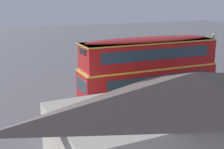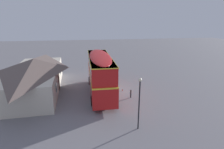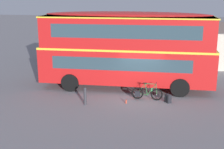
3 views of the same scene
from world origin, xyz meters
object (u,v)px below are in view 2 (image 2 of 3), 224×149
(street_lamp, at_px, (139,98))
(kerb_bollard, at_px, (131,94))
(backpack_on_ground, at_px, (115,83))
(touring_bicycle, at_px, (115,86))
(double_decker_bus, at_px, (100,73))
(water_bottle_red_squeeze, at_px, (122,90))

(street_lamp, xyz_separation_m, kerb_bollard, (6.25, -1.07, -2.26))
(backpack_on_ground, bearing_deg, touring_bicycle, 166.45)
(double_decker_bus, distance_m, water_bottle_red_squeeze, 3.80)
(water_bottle_red_squeeze, bearing_deg, street_lamp, 176.11)
(street_lamp, bearing_deg, backpack_on_ground, -0.52)
(double_decker_bus, bearing_deg, touring_bicycle, -56.77)
(double_decker_bus, bearing_deg, street_lamp, -164.61)
(touring_bicycle, relative_size, kerb_bollard, 1.83)
(water_bottle_red_squeeze, bearing_deg, kerb_bollard, -167.15)
(street_lamp, bearing_deg, touring_bicycle, 1.21)
(double_decker_bus, relative_size, water_bottle_red_squeeze, 44.01)
(double_decker_bus, distance_m, backpack_on_ground, 4.21)
(street_lamp, bearing_deg, kerb_bollard, -9.71)
(street_lamp, bearing_deg, water_bottle_red_squeeze, -3.89)
(touring_bicycle, bearing_deg, water_bottle_red_squeeze, -143.56)
(touring_bicycle, distance_m, kerb_bollard, 3.47)
(double_decker_bus, bearing_deg, water_bottle_red_squeeze, -84.12)
(double_decker_bus, height_order, street_lamp, double_decker_bus)
(double_decker_bus, height_order, water_bottle_red_squeeze, double_decker_bus)
(water_bottle_red_squeeze, bearing_deg, backpack_on_ground, 11.80)
(backpack_on_ground, xyz_separation_m, kerb_bollard, (-4.46, -0.97, 0.24))
(double_decker_bus, height_order, touring_bicycle, double_decker_bus)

